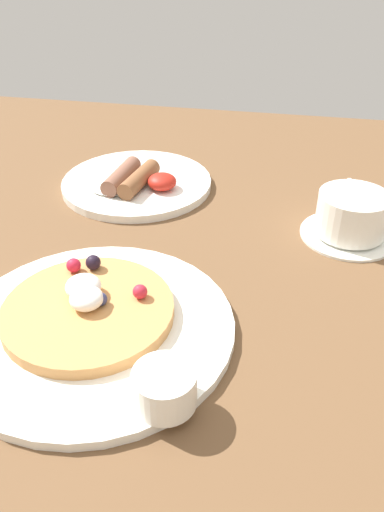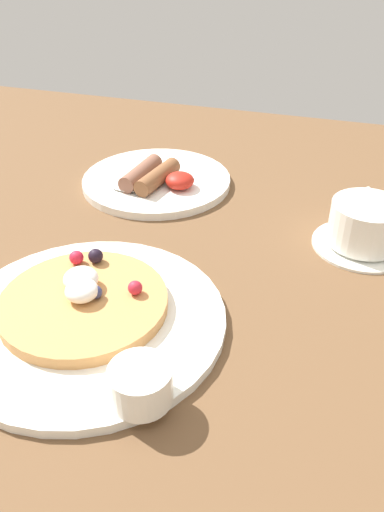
% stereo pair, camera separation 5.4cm
% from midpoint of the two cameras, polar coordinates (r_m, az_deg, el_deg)
% --- Properties ---
extents(ground_plane, '(1.51, 1.25, 0.03)m').
position_cam_midpoint_polar(ground_plane, '(0.57, 1.10, -6.10)').
color(ground_plane, brown).
extents(pancake_plate, '(0.28, 0.28, 0.01)m').
position_cam_midpoint_polar(pancake_plate, '(0.53, -8.43, -7.00)').
color(pancake_plate, white).
rests_on(pancake_plate, ground_plane).
extents(pancake_with_berries, '(0.17, 0.17, 0.03)m').
position_cam_midpoint_polar(pancake_with_berries, '(0.54, -8.99, -4.84)').
color(pancake_with_berries, '#C7884B').
rests_on(pancake_with_berries, pancake_plate).
extents(syrup_ramekin, '(0.05, 0.05, 0.03)m').
position_cam_midpoint_polar(syrup_ramekin, '(0.44, -2.07, -13.99)').
color(syrup_ramekin, white).
rests_on(syrup_ramekin, pancake_plate).
extents(breakfast_plate, '(0.22, 0.22, 0.01)m').
position_cam_midpoint_polar(breakfast_plate, '(0.79, -1.96, 8.19)').
color(breakfast_plate, white).
rests_on(breakfast_plate, ground_plane).
extents(fried_breakfast, '(0.12, 0.10, 0.03)m').
position_cam_midpoint_polar(fried_breakfast, '(0.77, -2.29, 8.56)').
color(fried_breakfast, brown).
rests_on(fried_breakfast, breakfast_plate).
extents(coffee_saucer, '(0.12, 0.12, 0.01)m').
position_cam_midpoint_polar(coffee_saucer, '(0.69, 20.25, 1.19)').
color(coffee_saucer, white).
rests_on(coffee_saucer, ground_plane).
extents(coffee_cup, '(0.09, 0.12, 0.05)m').
position_cam_midpoint_polar(coffee_cup, '(0.67, 20.75, 3.43)').
color(coffee_cup, white).
rests_on(coffee_cup, coffee_saucer).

